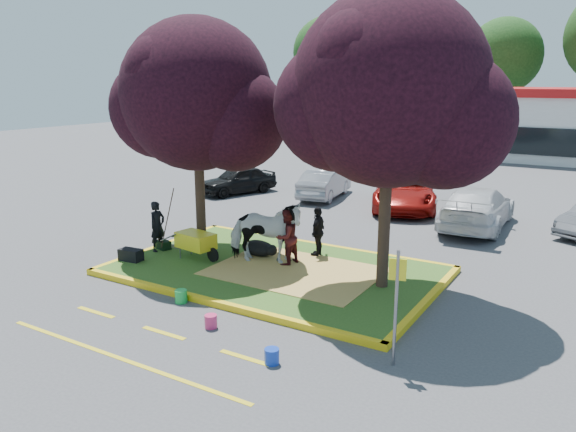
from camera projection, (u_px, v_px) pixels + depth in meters
The scene contains 31 objects.
ground at pixel (275, 273), 14.79m from camera, with size 90.00×90.00×0.00m, color #424244.
median_island at pixel (275, 270), 14.77m from camera, with size 8.00×5.00×0.15m, color #345A1C.
curb_near at pixel (214, 303), 12.62m from camera, with size 8.30×0.16×0.15m, color yellow.
curb_far at pixel (321, 246), 16.92m from camera, with size 8.30×0.16×0.15m, color yellow.
curb_left at pixel (160, 247), 16.81m from camera, with size 0.16×5.30×0.15m, color yellow.
curb_right at pixel (427, 301), 12.73m from camera, with size 0.16×5.30×0.15m, color yellow.
straw_bedding at pixel (295, 271), 14.45m from camera, with size 4.20×3.00×0.01m, color tan.
tree_purple_left at pixel (197, 102), 15.46m from camera, with size 5.06×4.20×6.51m.
tree_purple_right at pixel (390, 98), 12.39m from camera, with size 5.30×4.40×6.82m.
fire_lane_stripe_a at pixel (96, 312), 12.30m from camera, with size 1.10×0.12×0.01m, color yellow.
fire_lane_stripe_b at pixel (164, 333), 11.29m from camera, with size 1.10×0.12×0.01m, color yellow.
fire_lane_stripe_c at pixel (245, 358), 10.29m from camera, with size 1.10×0.12×0.01m, color yellow.
fire_lane_long at pixel (118, 358), 10.30m from camera, with size 6.00×0.10×0.01m, color yellow.
retail_building at pixel (530, 122), 36.53m from camera, with size 20.40×8.40×4.40m.
treeline at pixel (546, 42), 43.62m from camera, with size 46.58×7.80×14.63m.
cow at pixel (265, 232), 14.93m from camera, with size 0.92×2.02×1.71m, color silver.
calf at pixel (258, 248), 15.71m from camera, with size 1.01×0.57×0.44m, color black.
handler at pixel (157, 226), 16.05m from camera, with size 0.53×0.35×1.45m, color black.
visitor_a at pixel (287, 237), 14.85m from camera, with size 0.73×0.57×1.50m, color #431314.
visitor_b at pixel (318, 231), 15.62m from camera, with size 0.82×0.34×1.39m, color black.
wheelbarrow at pixel (196, 241), 15.40m from camera, with size 1.93×0.80×0.72m.
gear_bag_dark at pixel (131, 255), 15.30m from camera, with size 0.63×0.34×0.32m, color black.
gear_bag_green at pixel (163, 245), 16.35m from camera, with size 0.46×0.28×0.24m, color black.
sign_post at pixel (396, 297), 9.74m from camera, with size 0.30×0.12×2.14m.
bucket_green at pixel (181, 296), 12.81m from camera, with size 0.28×0.28×0.30m, color green.
bucket_pink at pixel (211, 321), 11.51m from camera, with size 0.26×0.26×0.28m, color #D32E66.
bucket_blue at pixel (272, 356), 10.06m from camera, with size 0.27×0.27×0.29m, color #163BB5.
car_black at pixel (238, 180), 24.92m from camera, with size 1.42×3.54×1.21m, color black.
car_silver at pixel (325, 183), 24.02m from camera, with size 1.31×3.75×1.24m, color gray.
car_red at pixel (404, 191), 22.04m from camera, with size 2.31×5.01×1.39m, color maroon.
car_white at pixel (477, 207), 19.18m from camera, with size 1.98×4.87×1.41m, color silver.
Camera 1 is at (7.51, -11.82, 4.99)m, focal length 35.00 mm.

